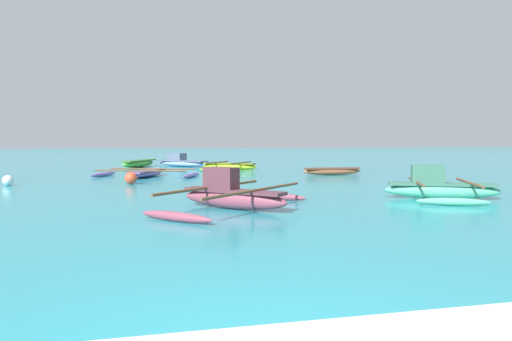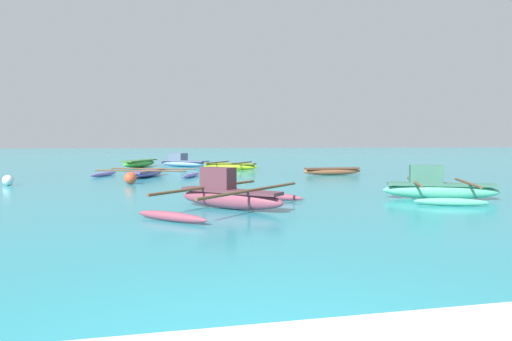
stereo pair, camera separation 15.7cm
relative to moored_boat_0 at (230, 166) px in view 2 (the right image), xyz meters
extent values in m
ellipsoid|color=#9DB51B|center=(0.00, 0.00, -0.01)|extent=(3.10, 2.30, 0.42)
cube|color=#63701B|center=(0.00, 0.00, 0.16)|extent=(2.87, 2.13, 0.08)
cylinder|color=brown|center=(0.63, -0.41, 0.22)|extent=(1.69, 2.53, 0.07)
cylinder|color=brown|center=(-0.63, 0.41, 0.22)|extent=(1.69, 2.53, 0.07)
ellipsoid|color=#9DB51B|center=(0.82, 1.25, -0.12)|extent=(2.05, 1.44, 0.20)
ellipsoid|color=#9DB51B|center=(-0.82, -1.25, -0.12)|extent=(2.05, 1.44, 0.20)
ellipsoid|color=#58B792|center=(3.73, -14.47, 0.01)|extent=(3.07, 1.74, 0.46)
cube|color=#3D715D|center=(3.73, -14.47, 0.20)|extent=(2.83, 1.62, 0.08)
cube|color=#3D715D|center=(3.37, -14.31, 0.49)|extent=(0.97, 0.74, 0.50)
cylinder|color=brown|center=(4.38, -14.76, 0.26)|extent=(1.23, 2.62, 0.07)
cylinder|color=brown|center=(3.09, -14.18, 0.26)|extent=(1.23, 2.62, 0.07)
ellipsoid|color=#58B792|center=(4.31, -13.18, -0.12)|extent=(1.72, 0.92, 0.20)
ellipsoid|color=#58B792|center=(3.15, -15.76, -0.12)|extent=(1.72, 0.92, 0.20)
ellipsoid|color=#A05636|center=(4.31, -4.92, -0.04)|extent=(2.99, 0.46, 0.36)
cube|color=brown|center=(4.31, -4.92, 0.10)|extent=(2.75, 0.45, 0.08)
ellipsoid|color=#8CA5DA|center=(-2.38, 4.26, -0.01)|extent=(3.41, 3.50, 0.42)
cube|color=slate|center=(-2.38, 4.26, 0.16)|extent=(3.16, 3.24, 0.08)
cube|color=slate|center=(-2.73, 4.62, 0.43)|extent=(1.29, 1.30, 0.46)
ellipsoid|color=#58BD40|center=(-5.18, 4.23, 0.02)|extent=(2.39, 4.10, 0.47)
cube|color=#3D7430|center=(-5.18, 4.23, 0.21)|extent=(2.22, 3.78, 0.08)
ellipsoid|color=#944256|center=(-2.39, -15.07, 0.02)|extent=(2.44, 2.42, 0.47)
cube|color=brown|center=(-2.39, -15.07, 0.22)|extent=(2.26, 2.24, 0.08)
cube|color=brown|center=(-2.65, -14.82, 0.52)|extent=(0.88, 0.88, 0.52)
cylinder|color=brown|center=(-1.92, -15.54, 0.28)|extent=(2.96, 2.98, 0.07)
cylinder|color=brown|center=(-2.86, -14.61, 0.28)|extent=(2.96, 2.98, 0.07)
ellipsoid|color=#944256|center=(-0.94, -13.61, -0.12)|extent=(1.47, 1.46, 0.20)
ellipsoid|color=#944256|center=(-3.84, -16.54, -0.12)|extent=(1.47, 1.46, 0.20)
ellipsoid|color=#9476CE|center=(-4.57, -4.14, -0.06)|extent=(1.93, 3.40, 0.31)
cube|color=#5E4E7E|center=(-4.57, -4.14, 0.05)|extent=(1.80, 3.14, 0.08)
cylinder|color=brown|center=(-4.29, -3.44, 0.11)|extent=(4.01, 1.67, 0.07)
cylinder|color=brown|center=(-4.86, -4.85, 0.11)|extent=(4.01, 1.67, 0.07)
ellipsoid|color=#9476CE|center=(-6.57, -3.34, -0.12)|extent=(1.09, 2.33, 0.20)
ellipsoid|color=#9476CE|center=(-2.58, -4.94, -0.12)|extent=(1.09, 2.33, 0.20)
sphere|color=#E54C2D|center=(-5.12, -7.77, 0.02)|extent=(0.47, 0.47, 0.47)
sphere|color=white|center=(-9.53, -7.44, -0.02)|extent=(0.39, 0.39, 0.39)
camera|label=1|loc=(-4.28, -25.88, 1.40)|focal=32.00mm
camera|label=2|loc=(-4.13, -25.91, 1.40)|focal=32.00mm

